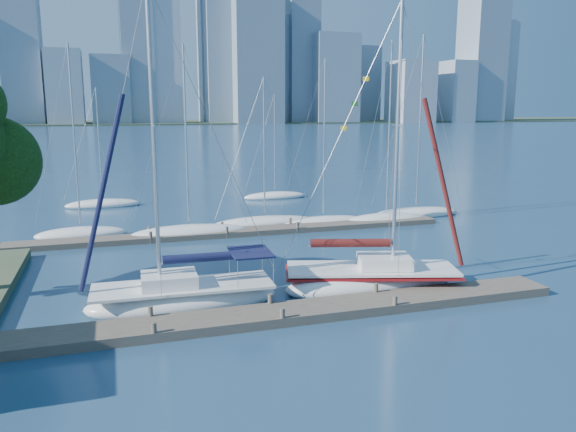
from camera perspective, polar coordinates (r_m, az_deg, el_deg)
name	(u,v)px	position (r m, az deg, el deg)	size (l,w,h in m)	color
ground	(276,319)	(23.67, -1.21, -10.46)	(700.00, 700.00, 0.00)	navy
near_dock	(276,315)	(23.60, -1.22, -10.00)	(26.00, 2.00, 0.40)	#453C32
far_dock	(239,232)	(38.98, -5.01, -1.63)	(30.00, 1.80, 0.36)	#453C32
far_shore	(120,123)	(341.33, -16.69, 9.04)	(800.00, 100.00, 1.50)	#38472D
sailboat_navy	(183,282)	(25.20, -10.63, -6.60)	(8.53, 3.07, 14.19)	white
sailboat_maroon	(372,267)	(27.57, 8.52, -5.12)	(9.22, 5.22, 14.01)	white
bg_boat_0	(81,233)	(40.61, -20.27, -1.65)	(6.30, 3.32, 13.09)	white
bg_boat_1	(189,232)	(38.94, -9.99, -1.64)	(8.30, 5.31, 13.04)	white
bg_boat_2	(265,223)	(41.74, -2.37, -0.68)	(8.27, 3.91, 11.12)	white
bg_boat_3	(323,221)	(42.31, 3.60, -0.54)	(7.01, 2.06, 12.39)	white
bg_boat_4	(386,219)	(43.71, 9.95, -0.27)	(7.14, 4.24, 13.77)	white
bg_boat_5	(416,213)	(46.60, 12.87, 0.32)	(7.84, 3.37, 14.49)	white
bg_boat_6	(103,204)	(52.41, -18.27, 1.16)	(6.70, 3.19, 10.70)	white
bg_boat_7	(275,196)	(54.47, -1.35, 2.05)	(6.27, 2.42, 10.22)	white
skyline	(159,57)	(313.89, -12.97, 15.43)	(502.48, 51.31, 119.30)	gray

